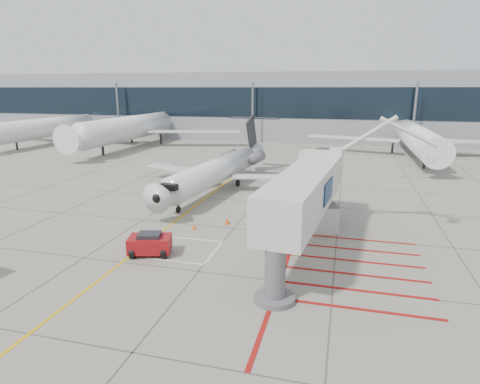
# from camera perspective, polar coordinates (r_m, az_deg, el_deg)

# --- Properties ---
(ground_plane) EXTENTS (260.00, 260.00, 0.00)m
(ground_plane) POSITION_cam_1_polar(r_m,az_deg,el_deg) (28.48, -3.09, -7.83)
(ground_plane) COLOR gray
(ground_plane) RESTS_ON ground
(regional_jet) EXTENTS (24.93, 30.02, 7.28)m
(regional_jet) POSITION_cam_1_polar(r_m,az_deg,el_deg) (41.18, -4.47, 4.46)
(regional_jet) COLOR silver
(regional_jet) RESTS_ON ground_plane
(jet_bridge) EXTENTS (10.84, 19.62, 7.51)m
(jet_bridge) POSITION_cam_1_polar(r_m,az_deg,el_deg) (26.27, 8.97, -1.26)
(jet_bridge) COLOR silver
(jet_bridge) RESTS_ON ground_plane
(pushback_tug) EXTENTS (3.10, 2.37, 1.60)m
(pushback_tug) POSITION_cam_1_polar(r_m,az_deg,el_deg) (27.64, -12.71, -7.11)
(pushback_tug) COLOR maroon
(pushback_tug) RESTS_ON ground_plane
(baggage_cart) EXTENTS (2.07, 1.39, 1.26)m
(baggage_cart) POSITION_cam_1_polar(r_m,az_deg,el_deg) (33.96, 7.52, -3.06)
(baggage_cart) COLOR #5B5B60
(baggage_cart) RESTS_ON ground_plane
(ground_power_unit) EXTENTS (3.10, 2.38, 2.17)m
(ground_power_unit) POSITION_cam_1_polar(r_m,az_deg,el_deg) (31.66, 11.16, -3.67)
(ground_power_unit) COLOR #BBBAB2
(ground_power_unit) RESTS_ON ground_plane
(cone_nose) EXTENTS (0.32, 0.32, 0.45)m
(cone_nose) POSITION_cam_1_polar(r_m,az_deg,el_deg) (31.98, -6.54, -4.92)
(cone_nose) COLOR #FF5A0D
(cone_nose) RESTS_ON ground_plane
(cone_side) EXTENTS (0.41, 0.41, 0.57)m
(cone_side) POSITION_cam_1_polar(r_m,az_deg,el_deg) (32.98, -1.83, -4.11)
(cone_side) COLOR #DE480B
(cone_side) RESTS_ON ground_plane
(terminal_building) EXTENTS (180.00, 28.00, 14.00)m
(terminal_building) POSITION_cam_1_polar(r_m,az_deg,el_deg) (95.14, 16.14, 11.70)
(terminal_building) COLOR gray
(terminal_building) RESTS_ON ground_plane
(terminal_glass_band) EXTENTS (180.00, 0.10, 6.00)m
(terminal_glass_band) POSITION_cam_1_polar(r_m,az_deg,el_deg) (81.06, 16.36, 11.99)
(terminal_glass_band) COLOR black
(terminal_glass_band) RESTS_ON ground_plane
(bg_aircraft_a) EXTENTS (34.14, 37.93, 11.38)m
(bg_aircraft_a) POSITION_cam_1_polar(r_m,az_deg,el_deg) (91.51, -24.64, 10.05)
(bg_aircraft_a) COLOR silver
(bg_aircraft_a) RESTS_ON ground_plane
(bg_aircraft_b) EXTENTS (38.96, 43.28, 12.99)m
(bg_aircraft_b) POSITION_cam_1_polar(r_m,az_deg,el_deg) (81.04, -14.16, 11.06)
(bg_aircraft_b) COLOR silver
(bg_aircraft_b) RESTS_ON ground_plane
(bg_aircraft_c) EXTENTS (34.49, 38.32, 11.50)m
(bg_aircraft_c) POSITION_cam_1_polar(r_m,az_deg,el_deg) (72.05, 23.66, 9.32)
(bg_aircraft_c) COLOR silver
(bg_aircraft_c) RESTS_ON ground_plane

